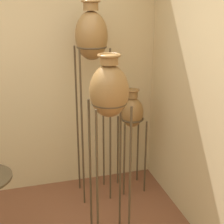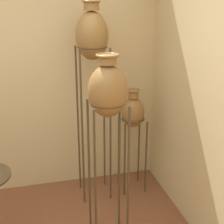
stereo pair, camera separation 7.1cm
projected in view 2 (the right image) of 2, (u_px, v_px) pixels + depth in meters
name	position (u px, v px, depth m)	size (l,w,h in m)	color
wall_back	(9.00, 75.00, 3.33)	(7.28, 0.06, 2.70)	#D1B784
vase_stand_tall	(92.00, 40.00, 3.05)	(0.32, 0.32, 2.11)	#473823
vase_stand_medium	(108.00, 94.00, 2.48)	(0.32, 0.32, 1.71)	#473823
vase_stand_short	(133.00, 114.00, 3.43)	(0.27, 0.27, 1.21)	#473823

